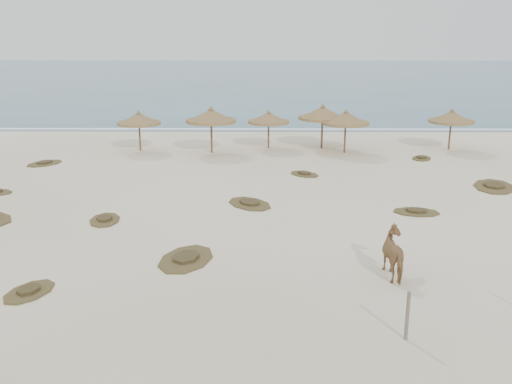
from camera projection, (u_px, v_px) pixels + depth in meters
ground at (221, 261)px, 19.07m from camera, size 160.00×160.00×0.00m
ocean at (253, 77)px, 91.15m from camera, size 200.00×100.00×0.01m
foam_line at (244, 129)px, 44.05m from camera, size 70.00×0.60×0.01m
palapa_1 at (139, 119)px, 35.84m from camera, size 3.22×3.22×2.59m
palapa_2 at (211, 117)px, 35.19m from camera, size 4.16×4.16×2.93m
palapa_3 at (269, 118)px, 36.62m from camera, size 3.53×3.53×2.52m
palapa_4 at (323, 114)px, 36.50m from camera, size 3.79×3.79×2.91m
palapa_5 at (346, 119)px, 35.22m from camera, size 3.74×3.74×2.75m
palapa_6 at (451, 117)px, 36.13m from camera, size 2.88×2.88×2.68m
horse at (397, 254)px, 17.72m from camera, size 1.02×1.86×1.50m
fence_post_near at (407, 316)px, 14.12m from camera, size 0.11×0.11×1.30m
scrub_2 at (105, 220)px, 23.09m from camera, size 1.43×2.00×0.16m
scrub_3 at (250, 203)px, 25.23m from camera, size 2.66×2.83×0.16m
scrub_4 at (416, 212)px, 24.10m from camera, size 2.10×1.53×0.16m
scrub_5 at (494, 186)px, 27.98m from camera, size 2.79×3.43×0.16m
scrub_6 at (44, 163)px, 32.78m from camera, size 2.39×2.54×0.16m
scrub_7 at (304, 174)px, 30.36m from camera, size 2.02×2.03×0.16m
scrub_9 at (186, 258)px, 19.19m from camera, size 2.33×2.96×0.16m
scrub_10 at (422, 158)px, 34.08m from camera, size 1.68×1.96×0.16m
scrub_11 at (29, 291)px, 16.79m from camera, size 1.73×2.07×0.16m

